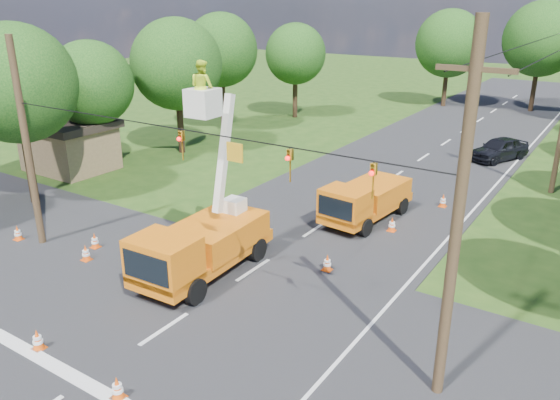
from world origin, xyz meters
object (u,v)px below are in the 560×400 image
Objects in this scene: tree_left_c at (91,84)px; tree_left_f at (295,54)px; tree_left_e at (221,50)px; pole_left at (27,145)px; tree_far_a at (449,44)px; traffic_cone_6 at (18,233)px; traffic_cone_5 at (95,241)px; pole_right_near at (457,222)px; tree_left_b at (16,84)px; tree_left_d at (177,65)px; traffic_cone_0 at (38,340)px; traffic_cone_3 at (392,224)px; distant_car at (499,149)px; shed at (69,145)px; tree_far_b at (542,39)px; traffic_cone_4 at (86,253)px; traffic_cone_7 at (443,201)px; traffic_cone_1 at (117,388)px; traffic_cone_2 at (327,263)px; second_truck at (365,200)px; ground_worker at (218,251)px.

tree_left_c is 0.96× the size of tree_left_f.
tree_left_e is 1.12× the size of tree_left_f.
tree_far_a is (4.50, 43.00, 1.69)m from pole_left.
traffic_cone_6 is 12.20m from tree_left_c.
traffic_cone_5 is 24.01m from tree_left_e.
pole_right_near is (15.55, -0.94, 4.75)m from traffic_cone_5.
tree_left_d is at bearing 92.39° from tree_left_b.
traffic_cone_0 and traffic_cone_3 have the same top height.
distant_car is 25.95m from pole_right_near.
traffic_cone_3 is at bearing 36.66° from traffic_cone_6.
tree_far_b is (21.00, 37.00, 5.19)m from shed.
distant_car reaches higher than traffic_cone_4.
pole_left is (-13.59, -14.31, 4.14)m from traffic_cone_7.
pole_left is at bearing 20.08° from traffic_cone_6.
distant_car is 20.69m from tree_far_b.
pole_left is (-10.83, 5.09, 4.14)m from traffic_cone_1.
tree_far_a reaches higher than traffic_cone_4.
tree_left_d is at bearing -127.79° from distant_car.
tree_far_a is (9.80, 13.00, 0.50)m from tree_left_f.
traffic_cone_2 is 31.14m from tree_left_f.
second_truck is 19.59m from shed.
pole_right_near is 45.08m from tree_far_a.
traffic_cone_6 is (-3.60, -1.36, 0.00)m from traffic_cone_5.
second_truck is at bearing 52.93° from traffic_cone_4.
traffic_cone_0 is 3.83m from traffic_cone_1.
tree_left_f is 0.88× the size of tree_far_a.
traffic_cone_0 is at bearing -28.90° from traffic_cone_6.
tree_left_f is (-17.27, 25.35, 5.33)m from traffic_cone_2.
tree_left_d is at bearing 164.02° from traffic_cone_3.
traffic_cone_2 is 14.07m from traffic_cone_6.
shed is 4.22m from tree_left_c.
tree_far_a is (9.50, 40.00, -0.12)m from tree_left_b.
distant_car is 0.46× the size of pole_right_near.
ground_worker is at bearing -63.85° from tree_left_f.
traffic_cone_3 is at bearing -15.98° from tree_left_d.
tree_left_b is (-15.83, 8.09, 5.95)m from traffic_cone_1.
traffic_cone_2 is at bearing -41.99° from tree_left_e.
shed is (-26.50, 8.00, -3.49)m from pole_right_near.
ground_worker is at bearing -84.63° from tree_far_a.
tree_left_c is at bearing 121.83° from traffic_cone_6.
tree_left_b reaches higher than traffic_cone_2.
traffic_cone_2 is at bearing -99.52° from traffic_cone_7.
distant_car is 0.50× the size of tree_left_d.
traffic_cone_6 is at bearing -159.92° from pole_left.
traffic_cone_5 is 17.41m from traffic_cone_7.
tree_left_c is at bearing 160.20° from pole_right_near.
traffic_cone_3 is at bearing -48.43° from tree_left_f.
traffic_cone_2 is (1.02, -5.61, -0.75)m from second_truck.
traffic_cone_3 is 1.00× the size of traffic_cone_7.
tree_left_b is (-16.97, -1.65, 5.95)m from traffic_cone_2.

